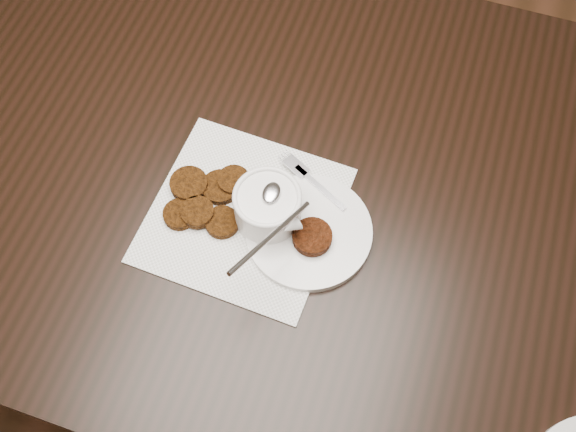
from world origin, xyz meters
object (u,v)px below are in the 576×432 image
object	(u,v)px
plate_with_patty	(309,229)
napkin	(244,215)
table	(239,246)
sauce_ramekin	(267,196)

from	to	relation	value
plate_with_patty	napkin	bearing A→B (deg)	-178.75
table	napkin	distance (m)	0.40
table	napkin	world-z (taller)	napkin
table	sauce_ramekin	size ratio (longest dim) A/B	10.54
sauce_ramekin	plate_with_patty	size ratio (longest dim) A/B	0.72
table	napkin	xyz separation A→B (m)	(0.07, -0.10, 0.38)
table	napkin	bearing A→B (deg)	-53.83
table	plate_with_patty	xyz separation A→B (m)	(0.18, -0.09, 0.39)
napkin	sauce_ramekin	distance (m)	0.08
napkin	plate_with_patty	bearing A→B (deg)	1.25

